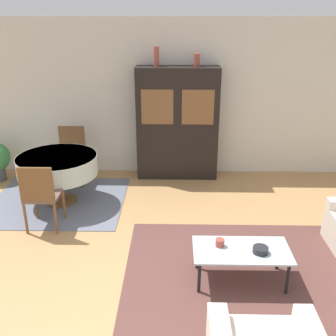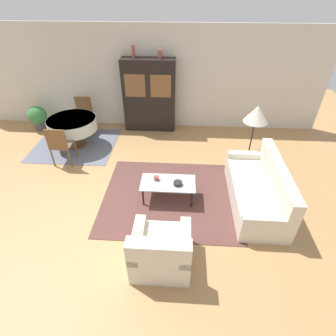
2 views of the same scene
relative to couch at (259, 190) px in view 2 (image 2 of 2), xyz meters
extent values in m
plane|color=tan|center=(-2.74, -0.41, -0.31)|extent=(14.00, 14.00, 0.00)
cube|color=beige|center=(-2.74, 3.22, 1.04)|extent=(10.00, 0.06, 2.70)
cube|color=brown|center=(-1.68, 0.06, -0.30)|extent=(2.67, 2.30, 0.01)
cube|color=slate|center=(-4.28, 1.90, -0.30)|extent=(2.05, 1.79, 0.01)
cube|color=beige|center=(-0.06, 0.00, -0.09)|extent=(0.87, 2.01, 0.44)
cube|color=beige|center=(0.27, 0.00, 0.35)|extent=(0.20, 2.01, 0.44)
cube|color=beige|center=(-0.06, -0.92, 0.19)|extent=(0.87, 0.16, 0.12)
cube|color=beige|center=(-0.06, 0.92, 0.19)|extent=(0.87, 0.16, 0.12)
cube|color=beige|center=(-1.74, -1.41, -0.09)|extent=(0.87, 0.85, 0.43)
cube|color=beige|center=(-1.74, -1.74, 0.33)|extent=(0.87, 0.20, 0.41)
cube|color=beige|center=(-2.09, -1.41, 0.18)|extent=(0.16, 0.85, 0.12)
cube|color=beige|center=(-1.38, -1.41, 0.18)|extent=(0.16, 0.85, 0.12)
cylinder|color=black|center=(-2.18, -0.20, -0.11)|extent=(0.04, 0.04, 0.38)
cylinder|color=black|center=(-1.26, -0.20, -0.11)|extent=(0.04, 0.04, 0.38)
cylinder|color=black|center=(-2.18, 0.22, -0.11)|extent=(0.04, 0.04, 0.38)
cylinder|color=black|center=(-1.26, 0.22, -0.11)|extent=(0.04, 0.04, 0.38)
cube|color=silver|center=(-1.72, 0.01, 0.09)|extent=(1.04, 0.54, 0.02)
cube|color=black|center=(-2.41, 2.97, 0.66)|extent=(1.39, 0.39, 1.93)
cube|color=brown|center=(-2.75, 2.77, 1.00)|extent=(0.53, 0.01, 0.58)
cube|color=brown|center=(-2.08, 2.77, 1.00)|extent=(0.53, 0.01, 0.58)
cylinder|color=brown|center=(-4.22, 1.88, -0.28)|extent=(0.48, 0.48, 0.03)
cylinder|color=brown|center=(-4.22, 1.88, -0.07)|extent=(0.14, 0.14, 0.46)
cylinder|color=beige|center=(-4.22, 1.88, 0.31)|extent=(1.19, 1.19, 0.30)
cylinder|color=beige|center=(-4.22, 1.88, 0.44)|extent=(1.20, 1.20, 0.03)
cylinder|color=brown|center=(-4.42, 1.35, -0.08)|extent=(0.04, 0.04, 0.44)
cylinder|color=brown|center=(-4.02, 1.35, -0.08)|extent=(0.04, 0.04, 0.44)
cylinder|color=brown|center=(-4.42, 0.94, -0.08)|extent=(0.04, 0.04, 0.44)
cylinder|color=brown|center=(-4.02, 0.94, -0.08)|extent=(0.04, 0.04, 0.44)
cube|color=brown|center=(-4.22, 1.14, 0.16)|extent=(0.44, 0.44, 0.04)
cube|color=brown|center=(-4.22, 0.94, 0.42)|extent=(0.44, 0.04, 0.47)
cylinder|color=brown|center=(-4.02, 2.41, -0.08)|extent=(0.04, 0.04, 0.44)
cylinder|color=brown|center=(-4.42, 2.41, -0.08)|extent=(0.04, 0.04, 0.44)
cylinder|color=brown|center=(-4.02, 2.81, -0.08)|extent=(0.04, 0.04, 0.44)
cylinder|color=brown|center=(-4.42, 2.81, -0.08)|extent=(0.04, 0.04, 0.44)
cube|color=brown|center=(-4.22, 2.61, 0.16)|extent=(0.44, 0.44, 0.04)
cube|color=brown|center=(-4.22, 2.81, 0.42)|extent=(0.44, 0.04, 0.47)
cylinder|color=black|center=(0.05, 1.31, -0.30)|extent=(0.28, 0.28, 0.02)
cylinder|color=black|center=(0.05, 1.31, 0.26)|extent=(0.03, 0.03, 1.09)
cone|color=silver|center=(0.05, 1.31, 0.96)|extent=(0.51, 0.51, 0.36)
cylinder|color=#9E4238|center=(-1.95, 0.08, 0.14)|extent=(0.10, 0.10, 0.08)
cylinder|color=#232328|center=(-1.54, -0.04, 0.13)|extent=(0.16, 0.16, 0.07)
cylinder|color=#9E4238|center=(-2.76, 2.97, 1.78)|extent=(0.08, 0.08, 0.32)
cylinder|color=#9E4238|center=(-2.11, 2.97, 1.73)|extent=(0.10, 0.10, 0.21)
cylinder|color=#4C4C51|center=(-5.56, 2.70, -0.20)|extent=(0.28, 0.28, 0.22)
sphere|color=#387A3D|center=(-5.56, 2.70, 0.12)|extent=(0.51, 0.51, 0.51)
camera|label=1|loc=(-2.44, -3.58, 2.50)|focal=42.00mm
camera|label=2|loc=(-1.48, -3.84, 3.28)|focal=28.00mm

